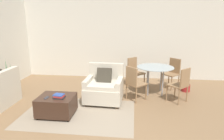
{
  "coord_description": "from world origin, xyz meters",
  "views": [
    {
      "loc": [
        0.74,
        -3.27,
        2.07
      ],
      "look_at": [
        0.16,
        1.83,
        0.75
      ],
      "focal_mm": 32.0,
      "sensor_mm": 36.0,
      "label": 1
    }
  ],
  "objects": [
    {
      "name": "dining_table",
      "position": [
        1.34,
        2.22,
        0.67
      ],
      "size": [
        1.01,
        1.01,
        0.77
      ],
      "color": "#99A8AD",
      "rests_on": "ground_plane"
    },
    {
      "name": "tv_remote_primary",
      "position": [
        -1.08,
        0.5,
        0.44
      ],
      "size": [
        0.06,
        0.15,
        0.01
      ],
      "color": "#333338",
      "rests_on": "ottoman"
    },
    {
      "name": "dining_chair_far_right",
      "position": [
        1.92,
        2.8,
        0.52
      ],
      "size": [
        0.59,
        0.59,
        0.9
      ],
      "color": "#93704C",
      "rests_on": "ground_plane"
    },
    {
      "name": "tv_remote_secondary",
      "position": [
        -1.11,
        0.54,
        0.44
      ],
      "size": [
        0.05,
        0.15,
        0.01
      ],
      "color": "#333338",
      "rests_on": "ottoman"
    },
    {
      "name": "dining_chair_near_left",
      "position": [
        0.76,
        1.64,
        0.52
      ],
      "size": [
        0.59,
        0.59,
        0.9
      ],
      "color": "#93704C",
      "rests_on": "ground_plane"
    },
    {
      "name": "potted_plant",
      "position": [
        -2.76,
        1.76,
        0.2
      ],
      "size": [
        0.35,
        0.35,
        1.01
      ],
      "color": "brown",
      "rests_on": "ground_plane"
    },
    {
      "name": "dining_chair_far_left",
      "position": [
        0.76,
        2.8,
        0.52
      ],
      "size": [
        0.59,
        0.59,
        0.9
      ],
      "color": "#93704C",
      "rests_on": "ground_plane"
    },
    {
      "name": "dining_chair_near_right",
      "position": [
        1.92,
        1.64,
        0.52
      ],
      "size": [
        0.59,
        0.59,
        0.9
      ],
      "color": "#93704C",
      "rests_on": "ground_plane"
    },
    {
      "name": "ground_plane",
      "position": [
        0.0,
        0.0,
        0.0
      ],
      "size": [
        20.0,
        20.0,
        0.0
      ],
      "primitive_type": "plane",
      "color": "brown"
    },
    {
      "name": "armchair",
      "position": [
        0.0,
        1.48,
        0.36
      ],
      "size": [
        0.95,
        0.85,
        0.95
      ],
      "color": "beige",
      "rests_on": "ground_plane"
    },
    {
      "name": "book_stack",
      "position": [
        -0.83,
        0.56,
        0.47
      ],
      "size": [
        0.25,
        0.2,
        0.07
      ],
      "color": "black",
      "rests_on": "ottoman"
    },
    {
      "name": "ottoman",
      "position": [
        -0.93,
        0.62,
        0.24
      ],
      "size": [
        0.76,
        0.64,
        0.43
      ],
      "color": "#382319",
      "rests_on": "ground_plane"
    },
    {
      "name": "wall_back",
      "position": [
        0.0,
        3.74,
        1.38
      ],
      "size": [
        12.0,
        0.06,
        2.75
      ],
      "color": "beige",
      "rests_on": "ground_plane"
    },
    {
      "name": "area_rug",
      "position": [
        -0.46,
        0.73,
        0.0
      ],
      "size": [
        2.47,
        1.68,
        0.01
      ],
      "color": "gray",
      "rests_on": "ground_plane"
    },
    {
      "name": "potted_plant_small",
      "position": [
        2.27,
        2.48,
        0.15
      ],
      "size": [
        0.24,
        0.24,
        0.62
      ],
      "color": "maroon",
      "rests_on": "ground_plane"
    }
  ]
}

